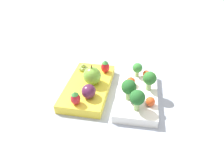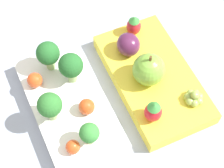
% 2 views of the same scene
% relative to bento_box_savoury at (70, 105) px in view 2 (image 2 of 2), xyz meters
% --- Properties ---
extents(ground_plane, '(4.00, 4.00, 0.00)m').
position_rel_bento_box_savoury_xyz_m(ground_plane, '(-0.01, -0.07, -0.01)').
color(ground_plane, '#939EB2').
extents(bento_box_savoury, '(0.22, 0.12, 0.02)m').
position_rel_bento_box_savoury_xyz_m(bento_box_savoury, '(0.00, 0.00, 0.00)').
color(bento_box_savoury, white).
rests_on(bento_box_savoury, ground_plane).
extents(bento_box_fruit, '(0.23, 0.13, 0.03)m').
position_rel_bento_box_savoury_xyz_m(bento_box_fruit, '(-0.02, -0.14, 0.00)').
color(bento_box_fruit, yellow).
rests_on(bento_box_fruit, ground_plane).
extents(broccoli_floret_0, '(0.03, 0.03, 0.05)m').
position_rel_bento_box_savoury_xyz_m(broccoli_floret_0, '(-0.07, -0.00, 0.04)').
color(broccoli_floret_0, '#93B770').
rests_on(broccoli_floret_0, bento_box_savoury).
extents(broccoli_floret_1, '(0.04, 0.04, 0.06)m').
position_rel_bento_box_savoury_xyz_m(broccoli_floret_1, '(0.04, -0.02, 0.05)').
color(broccoli_floret_1, '#93B770').
rests_on(broccoli_floret_1, bento_box_savoury).
extents(broccoli_floret_2, '(0.04, 0.04, 0.06)m').
position_rel_bento_box_savoury_xyz_m(broccoli_floret_2, '(-0.01, 0.03, 0.05)').
color(broccoli_floret_2, '#93B770').
rests_on(broccoli_floret_2, bento_box_savoury).
extents(broccoli_floret_3, '(0.04, 0.04, 0.06)m').
position_rel_bento_box_savoury_xyz_m(broccoli_floret_3, '(0.07, -0.00, 0.05)').
color(broccoli_floret_3, '#93B770').
rests_on(broccoli_floret_3, bento_box_savoury).
extents(cherry_tomato_0, '(0.02, 0.02, 0.02)m').
position_rel_bento_box_savoury_xyz_m(cherry_tomato_0, '(0.05, 0.03, 0.02)').
color(cherry_tomato_0, '#DB4C1E').
rests_on(cherry_tomato_0, bento_box_savoury).
extents(cherry_tomato_1, '(0.03, 0.03, 0.03)m').
position_rel_bento_box_savoury_xyz_m(cherry_tomato_1, '(-0.03, -0.02, 0.02)').
color(cherry_tomato_1, '#DB4C1E').
rests_on(cherry_tomato_1, bento_box_savoury).
extents(cherry_tomato_2, '(0.02, 0.02, 0.02)m').
position_rel_bento_box_savoury_xyz_m(cherry_tomato_2, '(-0.08, 0.03, 0.02)').
color(cherry_tomato_2, '#DB4C1E').
rests_on(cherry_tomato_2, bento_box_savoury).
extents(apple, '(0.05, 0.05, 0.06)m').
position_rel_bento_box_savoury_xyz_m(apple, '(-0.02, -0.13, 0.04)').
color(apple, '#70A838').
rests_on(apple, bento_box_fruit).
extents(strawberry_0, '(0.03, 0.03, 0.04)m').
position_rel_bento_box_savoury_xyz_m(strawberry_0, '(-0.08, -0.10, 0.03)').
color(strawberry_0, red).
rests_on(strawberry_0, bento_box_fruit).
extents(strawberry_1, '(0.03, 0.03, 0.04)m').
position_rel_bento_box_savoury_xyz_m(strawberry_1, '(0.07, -0.16, 0.03)').
color(strawberry_1, red).
rests_on(strawberry_1, bento_box_fruit).
extents(plum, '(0.04, 0.04, 0.04)m').
position_rel_bento_box_savoury_xyz_m(plum, '(0.04, -0.13, 0.03)').
color(plum, '#511E42').
rests_on(plum, bento_box_fruit).
extents(grape_cluster, '(0.03, 0.03, 0.02)m').
position_rel_bento_box_savoury_xyz_m(grape_cluster, '(-0.09, -0.17, 0.02)').
color(grape_cluster, '#8EA84C').
rests_on(grape_cluster, bento_box_fruit).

